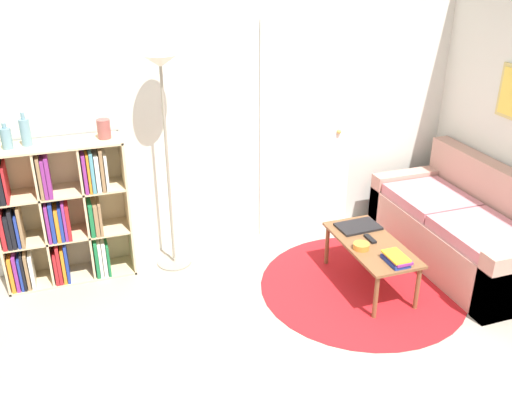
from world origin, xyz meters
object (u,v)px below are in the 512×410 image
Objects in this scene: floor_lamp at (163,101)px; vase_on_shelf at (104,129)px; bottle_middle at (6,138)px; bottle_right at (25,132)px; coffee_table at (371,248)px; bowl at (361,246)px; bookshelf at (59,216)px; laptop at (358,226)px; couch at (466,231)px.

vase_on_shelf is (-0.47, 0.08, -0.21)m from floor_lamp.
bottle_right reaches higher than bottle_middle.
vase_on_shelf reaches higher than coffee_table.
bottle_middle is at bearing 158.23° from bowl.
bowl is 2.85m from bottle_middle.
floor_lamp is 1.07m from bottle_right.
bookshelf is 0.82m from vase_on_shelf.
floor_lamp is 1.93m from laptop.
coffee_table is (2.37, -0.96, -0.23)m from bookshelf.
couch is at bearing -16.54° from vase_on_shelf.
vase_on_shelf reaches higher than laptop.
couch is (2.47, -0.79, -1.19)m from floor_lamp.
floor_lamp reaches higher than bowl.
vase_on_shelf is (-1.96, 0.68, 0.87)m from laptop.
vase_on_shelf is at bearing 0.72° from bottle_middle.
couch is at bearing 7.21° from bowl.
bottle_middle reaches higher than vase_on_shelf.
floor_lamp is at bearing 149.04° from coffee_table.
floor_lamp reaches higher than bottle_right.
coffee_table is 3.57× the size of bottle_right.
coffee_table is 2.35m from vase_on_shelf.
laptop is at bearing 65.33° from bowl.
bottle_right reaches higher than bookshelf.
bottle_right is (-3.52, 0.89, 1.02)m from couch.
couch is at bearing -13.30° from bottle_middle.
coffee_table is at bearing 24.67° from bowl.
laptop is (0.02, 0.27, 0.06)m from coffee_table.
vase_on_shelf is at bearing -0.03° from bookshelf.
couch is (3.37, -0.87, -0.29)m from bookshelf.
vase_on_shelf is at bearing 160.76° from laptop.
bowl is at bearing -114.67° from laptop.
coffee_table is (1.47, -0.88, -1.13)m from floor_lamp.
bookshelf is 3.50m from couch.
bookshelf is 0.74m from bottle_right.
bottle_right is (-2.38, 1.04, 0.88)m from bowl.
vase_on_shelf reaches higher than couch.
bookshelf is 0.69× the size of couch.
bottle_right is at bearing 165.74° from couch.
bookshelf is at bearing 1.88° from bottle_middle.
couch is 6.74× the size of bottle_right.
couch is 13.47× the size of bowl.
vase_on_shelf reaches higher than bookshelf.
laptop reaches higher than coffee_table.
couch is 3.88m from bottle_middle.
bottle_middle is (-0.28, -0.01, 0.70)m from bookshelf.
couch is 11.31× the size of vase_on_shelf.
bookshelf is at bearing 155.62° from bowl.
bookshelf is at bearing 164.06° from laptop.
bowl reaches higher than coffee_table.
bookshelf reaches higher than coffee_table.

